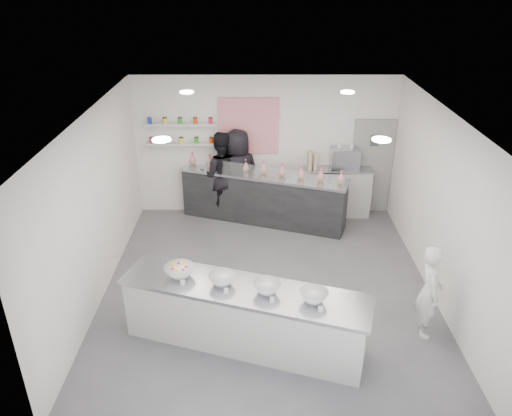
{
  "coord_description": "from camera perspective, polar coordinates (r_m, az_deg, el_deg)",
  "views": [
    {
      "loc": [
        -0.2,
        -7.07,
        5.0
      ],
      "look_at": [
        -0.2,
        0.4,
        1.32
      ],
      "focal_mm": 35.0,
      "sensor_mm": 36.0,
      "label": 1
    }
  ],
  "objects": [
    {
      "name": "sneeze_guard",
      "position": [
        9.98,
        0.3,
        4.08
      ],
      "size": [
        3.28,
        1.14,
        0.3
      ],
      "primitive_type": "cube",
      "rotation": [
        0.0,
        0.0,
        -0.33
      ],
      "color": "white",
      "rests_on": "back_bar"
    },
    {
      "name": "downlight_3",
      "position": [
        9.05,
        10.42,
        12.9
      ],
      "size": [
        0.24,
        0.24,
        0.02
      ],
      "primitive_type": "cylinder",
      "color": "white",
      "rests_on": "ceiling"
    },
    {
      "name": "ceiling",
      "position": [
        7.35,
        1.55,
        10.42
      ],
      "size": [
        6.0,
        6.0,
        0.0
      ],
      "primitive_type": "plane",
      "rotation": [
        3.14,
        0.0,
        0.0
      ],
      "color": "white",
      "rests_on": "floor"
    },
    {
      "name": "back_wall",
      "position": [
        10.66,
        1.05,
        7.05
      ],
      "size": [
        5.5,
        0.0,
        5.5
      ],
      "primitive_type": "plane",
      "rotation": [
        1.57,
        0.0,
        0.0
      ],
      "color": "white",
      "rests_on": "floor"
    },
    {
      "name": "downlight_1",
      "position": [
        6.6,
        14.14,
        7.59
      ],
      "size": [
        0.24,
        0.24,
        0.02
      ],
      "primitive_type": "cylinder",
      "color": "white",
      "rests_on": "ceiling"
    },
    {
      "name": "left_wall",
      "position": [
        8.29,
        -17.94,
        -0.12
      ],
      "size": [
        0.0,
        6.0,
        6.0
      ],
      "primitive_type": "plane",
      "rotation": [
        1.57,
        0.0,
        1.57
      ],
      "color": "white",
      "rests_on": "floor"
    },
    {
      "name": "espresso_ledge",
      "position": [
        10.96,
        9.16,
        1.83
      ],
      "size": [
        1.45,
        0.46,
        1.08
      ],
      "primitive_type": "cube",
      "color": "#BBBCB7",
      "rests_on": "floor"
    },
    {
      "name": "staff_right",
      "position": [
        10.59,
        -2.07,
        3.87
      ],
      "size": [
        1.12,
        0.96,
        1.95
      ],
      "primitive_type": "imported",
      "rotation": [
        0.0,
        0.0,
        3.56
      ],
      "color": "black",
      "rests_on": "floor"
    },
    {
      "name": "pattern_panel",
      "position": [
        10.5,
        -0.86,
        9.33
      ],
      "size": [
        1.25,
        0.03,
        1.2
      ],
      "primitive_type": "cube",
      "color": "#E4284C",
      "rests_on": "back_wall"
    },
    {
      "name": "cup_stacks",
      "position": [
        10.61,
        6.49,
        5.34
      ],
      "size": [
        0.26,
        0.24,
        0.34
      ],
      "primitive_type": null,
      "color": "tan",
      "rests_on": "espresso_ledge"
    },
    {
      "name": "jar_shelf_lower",
      "position": [
        10.65,
        -8.47,
        7.31
      ],
      "size": [
        1.45,
        0.22,
        0.04
      ],
      "primitive_type": "cube",
      "color": "silver",
      "rests_on": "back_wall"
    },
    {
      "name": "downlight_2",
      "position": [
        8.98,
        -7.91,
        12.98
      ],
      "size": [
        0.24,
        0.24,
        0.02
      ],
      "primitive_type": "cylinder",
      "color": "white",
      "rests_on": "ceiling"
    },
    {
      "name": "woman_prep",
      "position": [
        7.73,
        19.2,
        -8.98
      ],
      "size": [
        0.42,
        0.58,
        1.47
      ],
      "primitive_type": "imported",
      "rotation": [
        0.0,
        0.0,
        1.44
      ],
      "color": "white",
      "rests_on": "floor"
    },
    {
      "name": "preserve_jars",
      "position": [
        10.54,
        -8.59,
        8.71
      ],
      "size": [
        1.45,
        0.1,
        0.56
      ],
      "primitive_type": null,
      "color": "#CF1E42",
      "rests_on": "jar_shelf_lower"
    },
    {
      "name": "label_cards",
      "position": [
        6.56,
        -0.05,
        -11.37
      ],
      "size": [
        2.01,
        0.04,
        0.07
      ],
      "primitive_type": null,
      "color": "white",
      "rests_on": "prep_counter"
    },
    {
      "name": "cookie_bags",
      "position": [
        10.26,
        0.85,
        4.65
      ],
      "size": [
        3.23,
        1.25,
        0.28
      ],
      "primitive_type": null,
      "rotation": [
        0.0,
        0.0,
        -0.33
      ],
      "color": "pink",
      "rests_on": "back_bar"
    },
    {
      "name": "prep_counter",
      "position": [
        7.26,
        -1.32,
        -12.25
      ],
      "size": [
        3.61,
        1.85,
        0.96
      ],
      "primitive_type": "cube",
      "rotation": [
        0.0,
        0.0,
        -0.31
      ],
      "color": "#BBBCB7",
      "rests_on": "floor"
    },
    {
      "name": "right_wall",
      "position": [
        8.42,
        20.47,
        -0.1
      ],
      "size": [
        0.0,
        6.0,
        6.0
      ],
      "primitive_type": "plane",
      "rotation": [
        1.57,
        0.0,
        -1.57
      ],
      "color": "white",
      "rests_on": "floor"
    },
    {
      "name": "prep_bowls",
      "position": [
        6.93,
        -1.37,
        -8.63
      ],
      "size": [
        2.37,
        1.18,
        0.15
      ],
      "primitive_type": null,
      "rotation": [
        0.0,
        0.0,
        -0.31
      ],
      "color": "white",
      "rests_on": "prep_counter"
    },
    {
      "name": "back_bar",
      "position": [
        10.53,
        0.83,
        1.18
      ],
      "size": [
        3.53,
        1.75,
        1.09
      ],
      "primitive_type": "cube",
      "rotation": [
        0.0,
        0.0,
        -0.33
      ],
      "color": "black",
      "rests_on": "floor"
    },
    {
      "name": "jar_shelf_upper",
      "position": [
        10.52,
        -8.62,
        9.47
      ],
      "size": [
        1.45,
        0.22,
        0.04
      ],
      "primitive_type": "cube",
      "color": "silver",
      "rests_on": "back_wall"
    },
    {
      "name": "back_door",
      "position": [
        11.08,
        13.05,
        4.63
      ],
      "size": [
        0.88,
        0.04,
        2.1
      ],
      "primitive_type": "cube",
      "color": "gray",
      "rests_on": "floor"
    },
    {
      "name": "staff_left",
      "position": [
        10.62,
        -3.98,
        3.76
      ],
      "size": [
        0.95,
        0.75,
        1.91
      ],
      "primitive_type": "imported",
      "rotation": [
        0.0,
        0.0,
        3.12
      ],
      "color": "black",
      "rests_on": "floor"
    },
    {
      "name": "espresso_machine",
      "position": [
        10.69,
        10.09,
        5.56
      ],
      "size": [
        0.59,
        0.41,
        0.45
      ],
      "primitive_type": "cube",
      "color": "#93969E",
      "rests_on": "espresso_ledge"
    },
    {
      "name": "downlight_0",
      "position": [
        6.51,
        -10.75,
        7.68
      ],
      "size": [
        0.24,
        0.24,
        0.02
      ],
      "primitive_type": "cylinder",
      "color": "white",
      "rests_on": "ceiling"
    },
    {
      "name": "floor",
      "position": [
        8.66,
        1.31,
        -9.04
      ],
      "size": [
        6.0,
        6.0,
        0.0
      ],
      "primitive_type": "plane",
      "color": "#515156",
      "rests_on": "ground"
    }
  ]
}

